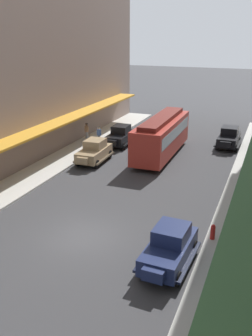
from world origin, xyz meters
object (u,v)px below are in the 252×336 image
(parked_car_0, at_px, (229,137))
(parked_car_1, at_px, (120,135))
(streetcar, at_px, (162,134))
(pedestrian_2, at_px, (87,132))
(parked_car_3, at_px, (170,246))
(pedestrian_4, at_px, (99,135))
(parked_car_2, at_px, (94,151))
(fire_hydrant, at_px, (213,232))

(parked_car_0, relative_size, parked_car_1, 0.99)
(streetcar, bearing_deg, pedestrian_2, 168.93)
(parked_car_3, relative_size, pedestrian_4, 2.58)
(parked_car_0, distance_m, parked_car_2, 12.87)
(streetcar, relative_size, pedestrian_2, 5.76)
(parked_car_3, distance_m, pedestrian_2, 21.31)
(pedestrian_4, bearing_deg, parked_car_0, 19.81)
(parked_car_3, relative_size, fire_hydrant, 5.26)
(streetcar, bearing_deg, parked_car_3, -72.10)
(parked_car_0, bearing_deg, streetcar, -135.56)
(streetcar, height_order, pedestrian_2, streetcar)
(fire_hydrant, bearing_deg, parked_car_2, 140.73)
(pedestrian_4, bearing_deg, parked_car_2, -69.42)
(parked_car_2, relative_size, fire_hydrant, 5.25)
(parked_car_1, distance_m, parked_car_2, 5.31)
(fire_hydrant, relative_size, pedestrian_2, 0.49)
(pedestrian_2, xyz_separation_m, pedestrian_4, (1.63, -0.70, 0.00))
(parked_car_0, height_order, streetcar, streetcar)
(parked_car_1, relative_size, parked_car_2, 1.00)
(parked_car_2, bearing_deg, fire_hydrant, -39.27)
(streetcar, bearing_deg, pedestrian_4, 172.26)
(parked_car_0, height_order, parked_car_1, same)
(streetcar, bearing_deg, parked_car_1, 158.62)
(parked_car_3, bearing_deg, pedestrian_4, 124.74)
(parked_car_1, height_order, parked_car_3, same)
(parked_car_0, bearing_deg, parked_car_2, -138.84)
(parked_car_1, bearing_deg, parked_car_0, 18.27)
(parked_car_2, relative_size, pedestrian_2, 2.58)
(pedestrian_4, bearing_deg, fire_hydrant, -46.54)
(parked_car_2, relative_size, streetcar, 0.45)
(parked_car_2, relative_size, pedestrian_4, 2.58)
(pedestrian_4, bearing_deg, streetcar, -7.74)
(parked_car_3, xyz_separation_m, pedestrian_4, (-11.28, 16.26, 0.07))
(fire_hydrant, bearing_deg, parked_car_0, 94.76)
(parked_car_1, height_order, fire_hydrant, parked_car_1)
(pedestrian_4, bearing_deg, parked_car_3, -55.26)
(pedestrian_2, distance_m, pedestrian_4, 1.78)
(parked_car_0, bearing_deg, parked_car_3, -90.18)
(parked_car_3, xyz_separation_m, pedestrian_2, (-12.91, 16.96, 0.07))
(parked_car_2, distance_m, pedestrian_4, 4.69)
(parked_car_1, distance_m, pedestrian_2, 3.40)
(parked_car_1, relative_size, parked_car_3, 1.00)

